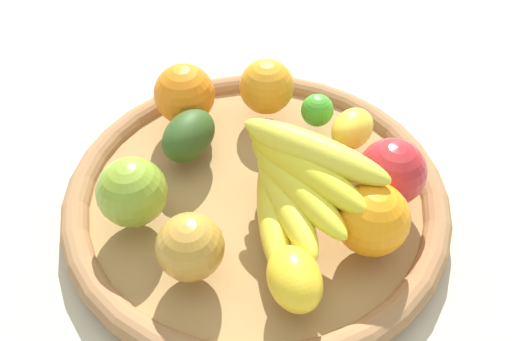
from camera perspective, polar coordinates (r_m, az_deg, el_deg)
name	(u,v)px	position (r m, az deg, el deg)	size (l,w,h in m)	color
ground_plane	(256,204)	(0.61, 0.00, -3.71)	(2.40, 2.40, 0.00)	beige
basket	(256,194)	(0.60, 0.00, -2.63)	(0.43, 0.43, 0.04)	#A47D4A
banana_bunch	(295,182)	(0.52, 4.26, -1.29)	(0.15, 0.16, 0.09)	yellow
avocado	(189,135)	(0.61, -7.35, 3.83)	(0.08, 0.05, 0.05)	#314E1E
apple_0	(132,192)	(0.54, -13.38, -2.30)	(0.07, 0.07, 0.07)	olive
orange_1	(372,219)	(0.51, 12.56, -5.17)	(0.07, 0.07, 0.07)	orange
lemon_1	(352,129)	(0.63, 10.48, 4.51)	(0.06, 0.04, 0.04)	yellow
apple_1	(190,247)	(0.49, -7.21, -8.27)	(0.06, 0.06, 0.06)	#C18B35
orange_0	(266,87)	(0.66, 1.15, 9.14)	(0.07, 0.07, 0.07)	orange
lemon_0	(294,279)	(0.48, 4.22, -11.71)	(0.07, 0.05, 0.05)	yellow
apple_2	(392,172)	(0.56, 14.60, -0.17)	(0.07, 0.07, 0.07)	red
orange_2	(184,94)	(0.65, -7.83, 8.24)	(0.07, 0.07, 0.07)	orange
lime_0	(317,110)	(0.65, 6.70, 6.55)	(0.04, 0.04, 0.04)	green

